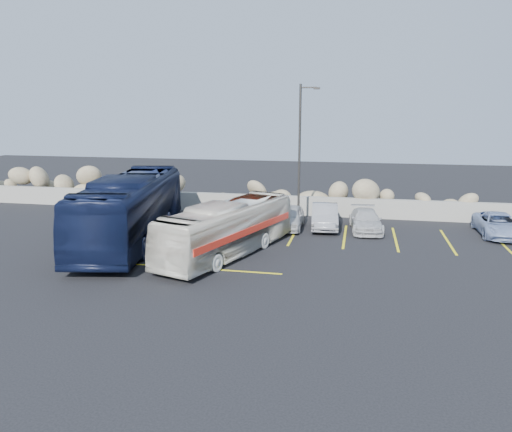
% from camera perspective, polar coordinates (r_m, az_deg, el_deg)
% --- Properties ---
extents(ground, '(90.00, 90.00, 0.00)m').
position_cam_1_polar(ground, '(21.07, -5.21, -6.27)').
color(ground, black).
rests_on(ground, ground).
extents(seawall, '(60.00, 0.40, 1.20)m').
position_cam_1_polar(seawall, '(32.22, 0.99, 1.36)').
color(seawall, '#9A988C').
rests_on(seawall, ground).
extents(riprap_pile, '(54.00, 2.80, 2.60)m').
position_cam_1_polar(riprap_pile, '(33.26, 1.39, 2.92)').
color(riprap_pile, '#998464').
rests_on(riprap_pile, ground).
extents(parking_lines, '(18.16, 9.36, 0.01)m').
position_cam_1_polar(parking_lines, '(25.57, 8.53, -3.02)').
color(parking_lines, yellow).
rests_on(parking_lines, ground).
extents(lamppost, '(1.14, 0.18, 8.00)m').
position_cam_1_polar(lamppost, '(28.88, 5.10, 7.46)').
color(lamppost, '#312F2C').
rests_on(lamppost, ground).
extents(vintage_bus, '(4.77, 9.14, 2.49)m').
position_cam_1_polar(vintage_bus, '(22.98, -3.21, -1.44)').
color(vintage_bus, silver).
rests_on(vintage_bus, ground).
extents(tour_coach, '(5.03, 12.55, 3.41)m').
position_cam_1_polar(tour_coach, '(25.96, -14.04, 0.83)').
color(tour_coach, black).
rests_on(tour_coach, ground).
extents(car_a, '(1.62, 3.83, 1.29)m').
position_cam_1_polar(car_a, '(28.26, 3.82, -0.11)').
color(car_a, silver).
rests_on(car_a, ground).
extents(car_b, '(1.77, 4.22, 1.36)m').
position_cam_1_polar(car_b, '(28.53, 7.86, -0.02)').
color(car_b, '#A3A2A7').
rests_on(car_b, ground).
extents(car_c, '(2.01, 4.15, 1.16)m').
position_cam_1_polar(car_c, '(28.27, 12.45, -0.51)').
color(car_c, silver).
rests_on(car_c, ground).
extents(car_d, '(2.02, 4.32, 1.20)m').
position_cam_1_polar(car_d, '(29.51, 25.97, -0.90)').
color(car_d, '#8C9FC6').
rests_on(car_d, ground).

